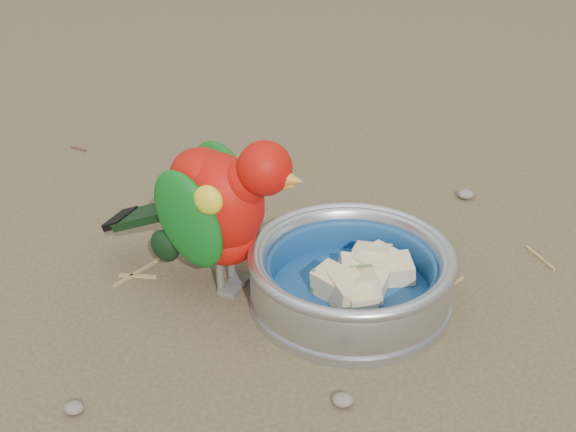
# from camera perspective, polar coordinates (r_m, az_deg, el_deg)

# --- Properties ---
(ground) EXTENTS (60.00, 60.00, 0.00)m
(ground) POSITION_cam_1_polar(r_m,az_deg,el_deg) (0.75, 1.78, -9.23)
(ground) COLOR brown
(food_bowl) EXTENTS (0.20, 0.20, 0.02)m
(food_bowl) POSITION_cam_1_polar(r_m,az_deg,el_deg) (0.80, 4.45, -5.76)
(food_bowl) COLOR #B2B2BA
(food_bowl) RESTS_ON ground
(bowl_wall) EXTENTS (0.20, 0.20, 0.04)m
(bowl_wall) POSITION_cam_1_polar(r_m,az_deg,el_deg) (0.79, 4.53, -3.98)
(bowl_wall) COLOR #B2B2BA
(bowl_wall) RESTS_ON food_bowl
(fruit_wedges) EXTENTS (0.12, 0.12, 0.03)m
(fruit_wedges) POSITION_cam_1_polar(r_m,az_deg,el_deg) (0.79, 4.51, -4.41)
(fruit_wedges) COLOR beige
(fruit_wedges) RESTS_ON food_bowl
(lory_parrot) EXTENTS (0.22, 0.15, 0.16)m
(lory_parrot) POSITION_cam_1_polar(r_m,az_deg,el_deg) (0.79, -4.87, 0.03)
(lory_parrot) COLOR #B60D07
(lory_parrot) RESTS_ON ground
(ground_debris) EXTENTS (0.90, 0.80, 0.01)m
(ground_debris) POSITION_cam_1_polar(r_m,az_deg,el_deg) (0.77, -1.11, -8.06)
(ground_debris) COLOR #9B814B
(ground_debris) RESTS_ON ground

